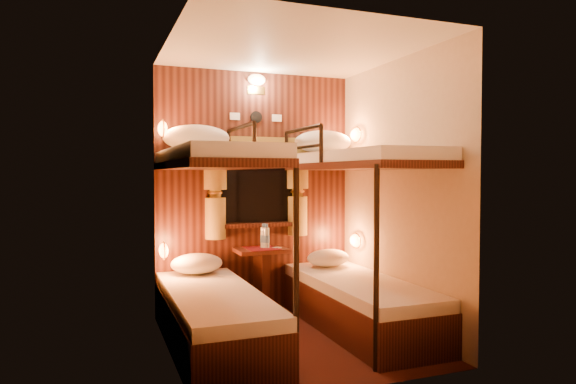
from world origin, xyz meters
name	(u,v)px	position (x,y,z in m)	size (l,w,h in m)	color
floor	(293,340)	(0.00, 0.00, 0.00)	(2.10, 2.10, 0.00)	black
ceiling	(293,49)	(0.00, 0.00, 2.40)	(2.10, 2.10, 0.00)	silver
wall_back	(255,192)	(0.00, 1.05, 1.20)	(2.40, 2.40, 0.00)	#C6B293
wall_front	(353,202)	(0.00, -1.05, 1.20)	(2.40, 2.40, 0.00)	#C6B293
wall_left	(169,198)	(-1.00, 0.00, 1.20)	(2.40, 2.40, 0.00)	#C6B293
wall_right	(397,194)	(1.00, 0.00, 1.20)	(2.40, 2.40, 0.00)	#C6B293
back_panel	(256,192)	(0.00, 1.04, 1.20)	(2.00, 0.03, 2.40)	black
bunk_left	(214,277)	(-0.65, 0.07, 0.56)	(0.72, 1.90, 1.82)	black
bunk_right	(358,267)	(0.65, 0.07, 0.56)	(0.72, 1.90, 1.82)	black
window	(257,194)	(0.00, 1.00, 1.18)	(1.00, 0.12, 0.79)	black
curtains	(258,186)	(0.00, 0.97, 1.26)	(1.10, 0.22, 1.00)	olive
back_fixtures	(257,87)	(0.00, 1.00, 2.25)	(0.54, 0.09, 0.48)	black
reading_lamps	(266,189)	(0.00, 0.70, 1.24)	(2.00, 0.20, 1.25)	orange
table	(261,272)	(0.00, 0.85, 0.41)	(0.50, 0.34, 0.66)	#512012
bottle_left	(264,237)	(0.03, 0.87, 0.75)	(0.07, 0.07, 0.24)	#99BFE5
bottle_right	(266,238)	(0.05, 0.85, 0.75)	(0.07, 0.07, 0.24)	#99BFE5
sachet_a	(277,248)	(0.15, 0.83, 0.65)	(0.08, 0.06, 0.01)	silver
sachet_b	(263,247)	(0.05, 0.93, 0.65)	(0.07, 0.05, 0.01)	silver
pillow_lower_left	(197,264)	(-0.65, 0.79, 0.55)	(0.48, 0.34, 0.19)	silver
pillow_lower_right	(328,258)	(0.65, 0.70, 0.54)	(0.44, 0.31, 0.17)	silver
pillow_upper_left	(196,138)	(-0.65, 0.76, 1.71)	(0.61, 0.44, 0.24)	silver
pillow_upper_right	(323,142)	(0.65, 0.83, 1.71)	(0.60, 0.43, 0.23)	silver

